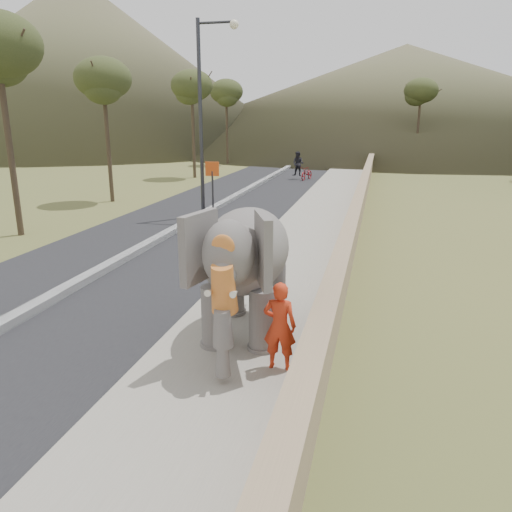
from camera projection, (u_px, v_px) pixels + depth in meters
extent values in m
plane|color=olive|center=(251.00, 328.00, 10.46)|extent=(160.00, 160.00, 0.00)
cube|color=black|center=(195.00, 221.00, 20.95)|extent=(7.00, 120.00, 0.03)
cube|color=black|center=(195.00, 219.00, 20.92)|extent=(0.35, 120.00, 0.22)
cube|color=#9E9687|center=(314.00, 225.00, 19.78)|extent=(3.00, 120.00, 0.15)
cube|color=tan|center=(357.00, 216.00, 19.27)|extent=(0.30, 120.00, 1.10)
cylinder|color=#323237|center=(201.00, 122.00, 20.80)|extent=(0.16, 0.16, 8.00)
cylinder|color=#323237|center=(217.00, 22.00, 19.57)|extent=(1.60, 0.10, 0.10)
sphere|color=#FFF2CC|center=(234.00, 24.00, 19.44)|extent=(0.36, 0.36, 0.36)
cylinder|color=#2D2D33|center=(213.00, 195.00, 21.39)|extent=(0.08, 0.08, 2.00)
cube|color=#D44B13|center=(212.00, 169.00, 21.08)|extent=(0.60, 0.05, 0.60)
cone|color=brown|center=(81.00, 63.00, 67.58)|extent=(60.00, 60.00, 22.00)
cone|color=brown|center=(403.00, 95.00, 72.76)|extent=(80.00, 80.00, 14.00)
imported|color=red|center=(280.00, 326.00, 8.32)|extent=(0.56, 0.37, 1.54)
imported|color=maroon|center=(307.00, 173.00, 33.98)|extent=(0.99, 1.79, 0.89)
imported|color=black|center=(298.00, 164.00, 33.95)|extent=(0.94, 0.81, 1.66)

